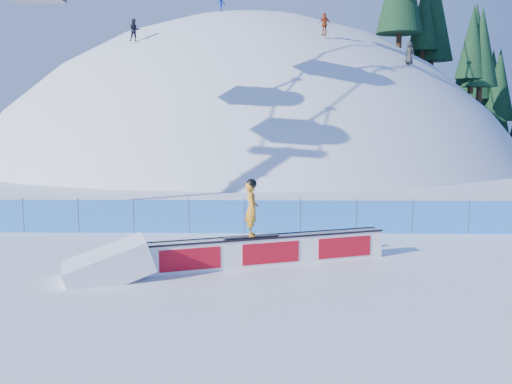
{
  "coord_description": "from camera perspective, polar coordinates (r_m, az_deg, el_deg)",
  "views": [
    {
      "loc": [
        1.76,
        -15.63,
        4.18
      ],
      "look_at": [
        1.46,
        2.07,
        1.82
      ],
      "focal_mm": 40.0,
      "sensor_mm": 36.0,
      "label": 1
    }
  ],
  "objects": [
    {
      "name": "treeline",
      "position": [
        61.39,
        22.6,
        12.11
      ],
      "size": [
        25.82,
        9.63,
        20.43
      ],
      "color": "#312013",
      "rests_on": "ground"
    },
    {
      "name": "safety_fence",
      "position": [
        20.52,
        -3.95,
        -2.48
      ],
      "size": [
        22.05,
        0.05,
        1.3
      ],
      "color": "blue",
      "rests_on": "ground"
    },
    {
      "name": "snow_ramp",
      "position": [
        15.45,
        -14.5,
        -8.37
      ],
      "size": [
        2.67,
        2.13,
        1.45
      ],
      "primitive_type": null,
      "rotation": [
        0.0,
        -0.31,
        0.33
      ],
      "color": "white",
      "rests_on": "ground"
    },
    {
      "name": "ground",
      "position": [
        16.28,
        -5.3,
        -7.34
      ],
      "size": [
        160.0,
        160.0,
        0.0
      ],
      "primitive_type": "plane",
      "color": "white",
      "rests_on": "ground"
    },
    {
      "name": "distant_skiers",
      "position": [
        47.08,
        0.19,
        16.55
      ],
      "size": [
        21.7,
        8.86,
        6.9
      ],
      "color": "black",
      "rests_on": "ground"
    },
    {
      "name": "snowboarder",
      "position": [
        15.8,
        -0.44,
        -1.65
      ],
      "size": [
        1.57,
        0.78,
        1.63
      ],
      "rotation": [
        0.0,
        0.0,
        1.67
      ],
      "color": "black",
      "rests_on": "rail_box"
    },
    {
      "name": "rail_box",
      "position": [
        16.2,
        1.23,
        -5.87
      ],
      "size": [
        6.8,
        2.77,
        0.84
      ],
      "rotation": [
        0.0,
        0.0,
        0.33
      ],
      "color": "white",
      "rests_on": "ground"
    },
    {
      "name": "snow_hill",
      "position": [
        61.78,
        -0.74,
        -13.45
      ],
      "size": [
        64.0,
        64.0,
        64.0
      ],
      "color": "white",
      "rests_on": "ground"
    }
  ]
}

